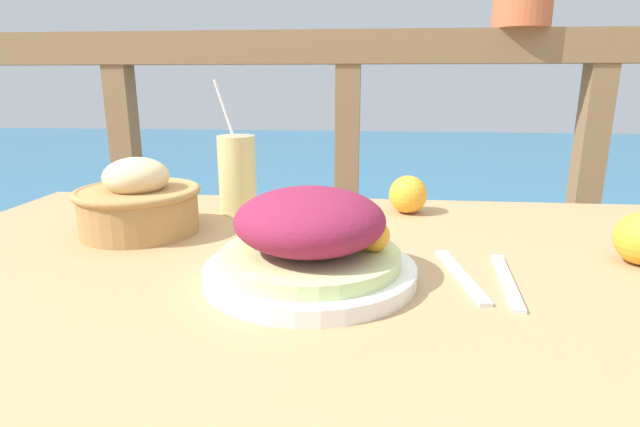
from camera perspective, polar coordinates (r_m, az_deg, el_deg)
patio_table at (r=0.73m, az=-0.04°, el=-12.71°), size 1.28×0.80×0.75m
railing_fence at (r=1.49m, az=3.12°, el=6.20°), size 2.80×0.08×1.13m
sea_backdrop at (r=4.04m, az=4.64°, el=3.68°), size 12.00×4.00×0.42m
salad_plate at (r=0.63m, az=-1.14°, el=-3.20°), size 0.27×0.27×0.12m
drink_glass at (r=0.96m, az=-9.43°, el=4.44°), size 0.07×0.07×0.25m
bread_basket at (r=0.87m, az=-20.02°, el=1.21°), size 0.20×0.20×0.13m
fork at (r=0.67m, az=15.77°, el=-6.79°), size 0.04×0.18×0.00m
knife at (r=0.67m, az=20.53°, el=-7.19°), size 0.03×0.18×0.00m
orange_near_glass at (r=0.96m, az=10.02°, el=2.16°), size 0.07×0.07×0.07m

